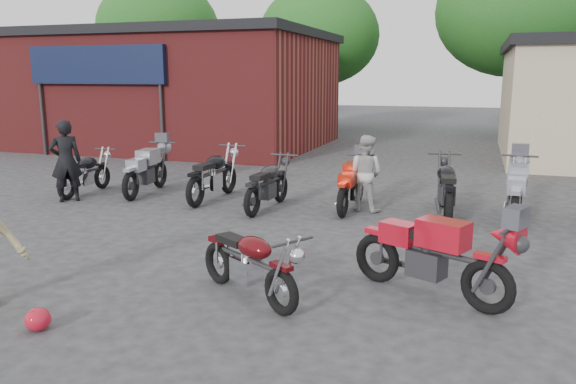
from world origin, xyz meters
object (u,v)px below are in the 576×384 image
(row_bike_4, at_px, (352,182))
(row_bike_6, at_px, (517,188))
(person_dark, at_px, (66,161))
(row_bike_1, at_px, (146,168))
(row_bike_5, at_px, (446,185))
(helmet, at_px, (38,319))
(row_bike_2, at_px, (213,172))
(person_light, at_px, (365,173))
(sportbike, at_px, (433,251))
(row_bike_3, at_px, (268,182))
(vintage_motorcycle, at_px, (249,259))
(row_bike_0, at_px, (86,171))

(row_bike_4, xyz_separation_m, row_bike_6, (3.10, 0.05, 0.06))
(person_dark, distance_m, row_bike_1, 1.73)
(person_dark, relative_size, row_bike_5, 0.84)
(person_dark, xyz_separation_m, row_bike_1, (1.17, 1.25, -0.28))
(row_bike_1, height_order, row_bike_6, row_bike_6)
(row_bike_6, bearing_deg, helmet, 146.85)
(row_bike_4, xyz_separation_m, row_bike_5, (1.84, 0.06, 0.05))
(row_bike_2, height_order, row_bike_5, row_bike_2)
(row_bike_2, height_order, row_bike_4, row_bike_2)
(person_light, height_order, row_bike_6, person_light)
(row_bike_1, relative_size, row_bike_5, 0.99)
(person_dark, height_order, person_light, person_dark)
(sportbike, bearing_deg, person_light, 135.72)
(row_bike_3, xyz_separation_m, row_bike_5, (3.45, 0.59, 0.05))
(sportbike, height_order, helmet, sportbike)
(row_bike_5, bearing_deg, vintage_motorcycle, 151.60)
(row_bike_5, height_order, row_bike_6, row_bike_6)
(row_bike_0, bearing_deg, vintage_motorcycle, -129.94)
(helmet, bearing_deg, row_bike_6, 52.32)
(row_bike_1, xyz_separation_m, row_bike_3, (3.18, -0.54, -0.04))
(sportbike, relative_size, row_bike_2, 0.98)
(vintage_motorcycle, bearing_deg, sportbike, 51.23)
(helmet, xyz_separation_m, row_bike_6, (5.08, 6.57, 0.50))
(helmet, xyz_separation_m, row_bike_4, (1.98, 6.52, 0.44))
(vintage_motorcycle, xyz_separation_m, row_bike_0, (-5.93, 4.55, 0.01))
(person_light, bearing_deg, row_bike_1, 15.88)
(row_bike_1, bearing_deg, row_bike_5, -96.85)
(person_light, xyz_separation_m, row_bike_6, (2.83, 0.07, -0.14))
(sportbike, relative_size, helmet, 7.62)
(sportbike, bearing_deg, row_bike_1, 172.00)
(vintage_motorcycle, xyz_separation_m, row_bike_6, (3.27, 5.05, 0.11))
(vintage_motorcycle, relative_size, row_bike_2, 0.84)
(row_bike_1, distance_m, row_bike_4, 4.79)
(sportbike, distance_m, row_bike_3, 5.13)
(row_bike_3, bearing_deg, row_bike_5, -77.14)
(sportbike, distance_m, helmet, 4.54)
(vintage_motorcycle, bearing_deg, row_bike_3, 139.26)
(person_dark, height_order, row_bike_1, person_dark)
(row_bike_4, bearing_deg, sportbike, -155.01)
(row_bike_1, height_order, row_bike_2, row_bike_2)
(row_bike_1, distance_m, row_bike_2, 1.75)
(row_bike_1, bearing_deg, row_bike_3, -106.89)
(sportbike, bearing_deg, person_dark, -176.52)
(sportbike, relative_size, row_bike_5, 0.98)
(row_bike_2, distance_m, row_bike_5, 4.88)
(row_bike_4, relative_size, row_bike_6, 0.90)
(row_bike_2, bearing_deg, helmet, -168.91)
(person_light, relative_size, row_bike_4, 0.79)
(row_bike_4, height_order, row_bike_6, row_bike_6)
(person_dark, xyz_separation_m, row_bike_6, (9.06, 1.28, -0.26))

